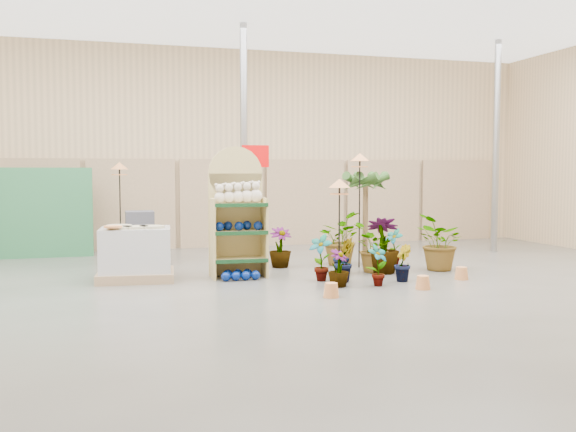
{
  "coord_description": "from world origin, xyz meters",
  "views": [
    {
      "loc": [
        -2.56,
        -8.49,
        1.73
      ],
      "look_at": [
        0.3,
        1.5,
        1.0
      ],
      "focal_mm": 40.0,
      "sensor_mm": 36.0,
      "label": 1
    }
  ],
  "objects_px": {
    "potted_plant_2": "(375,248)",
    "pallet_stack": "(136,254)",
    "bird_table_front": "(339,187)",
    "display_shelf": "(237,217)"
  },
  "relations": [
    {
      "from": "potted_plant_2",
      "to": "pallet_stack",
      "type": "bearing_deg",
      "value": 174.9
    },
    {
      "from": "pallet_stack",
      "to": "bird_table_front",
      "type": "distance_m",
      "value": 3.4
    },
    {
      "from": "display_shelf",
      "to": "pallet_stack",
      "type": "bearing_deg",
      "value": -178.99
    },
    {
      "from": "potted_plant_2",
      "to": "bird_table_front",
      "type": "bearing_deg",
      "value": -146.78
    },
    {
      "from": "display_shelf",
      "to": "potted_plant_2",
      "type": "height_order",
      "value": "display_shelf"
    },
    {
      "from": "bird_table_front",
      "to": "pallet_stack",
      "type": "bearing_deg",
      "value": 163.51
    },
    {
      "from": "display_shelf",
      "to": "pallet_stack",
      "type": "distance_m",
      "value": 1.72
    },
    {
      "from": "bird_table_front",
      "to": "potted_plant_2",
      "type": "distance_m",
      "value": 1.48
    },
    {
      "from": "pallet_stack",
      "to": "bird_table_front",
      "type": "relative_size",
      "value": 0.79
    },
    {
      "from": "bird_table_front",
      "to": "potted_plant_2",
      "type": "height_order",
      "value": "bird_table_front"
    }
  ]
}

